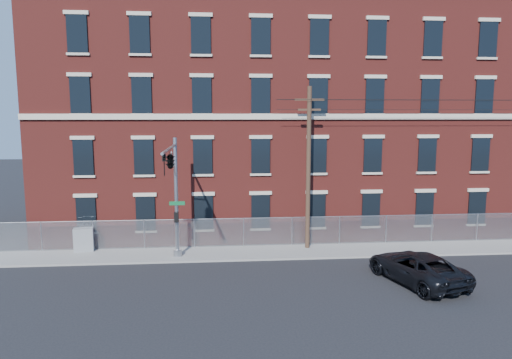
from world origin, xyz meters
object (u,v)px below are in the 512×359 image
object	(u,v)px
traffic_signal_mast	(172,173)
utility_cabinet	(84,240)
utility_pole_near	(308,165)
pickup_truck	(416,267)

from	to	relation	value
traffic_signal_mast	utility_cabinet	xyz separation A→B (m)	(-5.80, 3.82, -4.55)
utility_pole_near	utility_cabinet	xyz separation A→B (m)	(-13.80, 0.40, -4.50)
pickup_truck	traffic_signal_mast	bearing A→B (deg)	-29.19
utility_cabinet	utility_pole_near	bearing A→B (deg)	-10.41
traffic_signal_mast	utility_cabinet	size ratio (longest dim) A/B	4.87
traffic_signal_mast	utility_pole_near	size ratio (longest dim) A/B	0.70
traffic_signal_mast	pickup_truck	world-z (taller)	traffic_signal_mast
traffic_signal_mast	utility_pole_near	world-z (taller)	utility_pole_near
pickup_truck	utility_cabinet	distance (m)	19.33
utility_pole_near	pickup_truck	distance (m)	8.85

